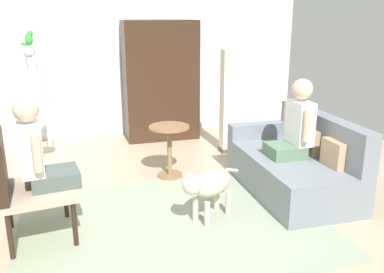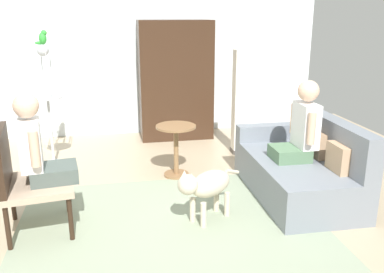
% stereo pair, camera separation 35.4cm
% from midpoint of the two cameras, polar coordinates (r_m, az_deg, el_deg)
% --- Properties ---
extents(ground_plane, '(7.76, 7.76, 0.00)m').
position_cam_midpoint_polar(ground_plane, '(4.15, -4.60, -11.59)').
color(ground_plane, tan).
extents(back_wall, '(5.85, 0.12, 2.57)m').
position_cam_midpoint_polar(back_wall, '(6.95, -10.46, 10.76)').
color(back_wall, silver).
rests_on(back_wall, ground).
extents(area_rug, '(2.90, 2.20, 0.01)m').
position_cam_midpoint_polar(area_rug, '(4.10, -5.11, -11.90)').
color(area_rug, gray).
rests_on(area_rug, ground).
extents(couch, '(0.94, 1.68, 0.87)m').
position_cam_midpoint_polar(couch, '(4.81, 11.98, -3.87)').
color(couch, slate).
rests_on(couch, ground).
extents(armchair, '(0.70, 0.76, 0.99)m').
position_cam_midpoint_polar(armchair, '(3.96, -25.06, -5.45)').
color(armchair, black).
rests_on(armchair, ground).
extents(person_on_couch, '(0.47, 0.51, 0.86)m').
position_cam_midpoint_polar(person_on_couch, '(4.63, 11.98, 1.54)').
color(person_on_couch, '#537656').
extents(person_on_armchair, '(0.52, 0.51, 0.82)m').
position_cam_midpoint_polar(person_on_armchair, '(3.88, -22.93, -2.01)').
color(person_on_armchair, '#4A5651').
extents(round_end_table, '(0.49, 0.49, 0.65)m').
position_cam_midpoint_polar(round_end_table, '(5.08, -5.12, -1.17)').
color(round_end_table, olive).
rests_on(round_end_table, ground).
extents(dog, '(0.70, 0.48, 0.58)m').
position_cam_midpoint_polar(dog, '(4.00, -0.19, -6.73)').
color(dog, beige).
rests_on(dog, ground).
extents(bird_cage_stand, '(0.36, 0.36, 1.59)m').
position_cam_midpoint_polar(bird_cage_stand, '(5.59, -22.41, 2.81)').
color(bird_cage_stand, silver).
rests_on(bird_cage_stand, ground).
extents(parrot, '(0.17, 0.10, 0.17)m').
position_cam_midpoint_polar(parrot, '(5.46, -23.34, 12.29)').
color(parrot, green).
rests_on(parrot, bird_cage_stand).
extents(column_lamp, '(0.20, 0.20, 1.48)m').
position_cam_midpoint_polar(column_lamp, '(5.93, 3.23, 4.68)').
color(column_lamp, '#4C4742').
rests_on(column_lamp, ground).
extents(armoire_cabinet, '(1.15, 0.56, 1.86)m').
position_cam_midpoint_polar(armoire_cabinet, '(6.66, -5.90, 7.65)').
color(armoire_cabinet, '#382316').
rests_on(armoire_cabinet, ground).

